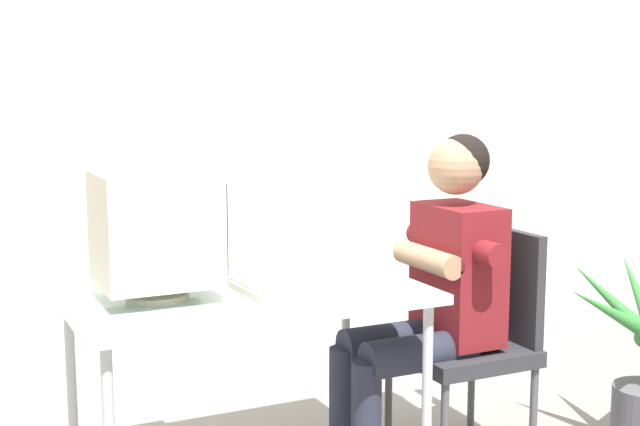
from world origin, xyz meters
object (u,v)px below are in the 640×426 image
object	(u,v)px
crt_monitor	(157,230)
keyboard	(258,284)
desk	(246,306)
person_seated	(433,286)
office_chair	(476,332)

from	to	relation	value
crt_monitor	keyboard	size ratio (longest dim) A/B	0.94
desk	person_seated	bearing A→B (deg)	-2.36
person_seated	crt_monitor	bearing A→B (deg)	177.83
keyboard	office_chair	size ratio (longest dim) A/B	0.50
desk	office_chair	xyz separation A→B (m)	(0.95, -0.03, -0.20)
desk	person_seated	size ratio (longest dim) A/B	0.96
desk	office_chair	size ratio (longest dim) A/B	1.37
desk	crt_monitor	xyz separation A→B (m)	(-0.30, 0.01, 0.29)
crt_monitor	person_seated	xyz separation A→B (m)	(1.05, -0.04, -0.29)
desk	crt_monitor	world-z (taller)	crt_monitor
keyboard	person_seated	world-z (taller)	person_seated
keyboard	office_chair	distance (m)	0.94
office_chair	person_seated	xyz separation A→B (m)	(-0.20, -0.00, 0.20)
desk	crt_monitor	bearing A→B (deg)	178.28
keyboard	person_seated	size ratio (longest dim) A/B	0.35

